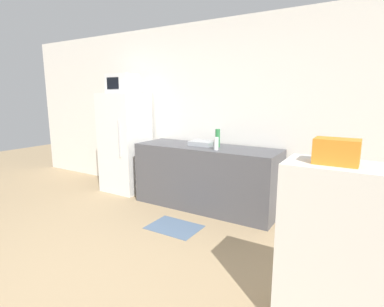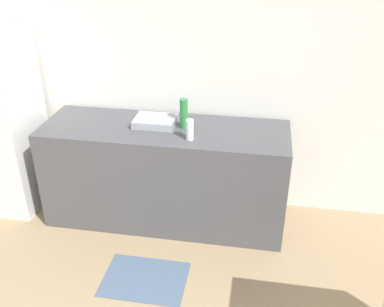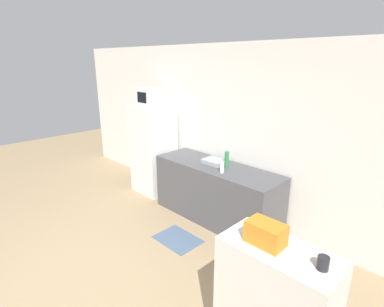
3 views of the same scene
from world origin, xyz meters
TOP-DOWN VIEW (x-y plane):
  - ground_plane at (0.00, 0.00)m, footprint 14.00×14.00m
  - wall_back at (0.00, 2.75)m, footprint 8.00×0.06m
  - refrigerator at (-1.44, 2.37)m, footprint 0.67×0.62m
  - microwave at (-1.44, 2.37)m, footprint 0.45×0.34m
  - counter at (0.08, 2.37)m, footprint 2.02×0.66m
  - sink_basin at (-0.01, 2.42)m, footprint 0.33×0.26m
  - bottle_tall at (0.23, 2.40)m, footprint 0.06×0.06m
  - bottle_short at (0.32, 2.20)m, footprint 0.06×0.06m
  - shelf_cabinet at (1.95, 0.83)m, footprint 0.81×0.40m
  - basket at (1.84, 0.81)m, footprint 0.26×0.17m
  - kitchen_rug at (0.09, 1.57)m, footprint 0.62×0.45m

SIDE VIEW (x-z plane):
  - ground_plane at x=0.00m, z-range 0.00..0.00m
  - kitchen_rug at x=0.09m, z-range 0.00..0.01m
  - counter at x=0.08m, z-range 0.00..0.87m
  - shelf_cabinet at x=1.95m, z-range 0.00..1.14m
  - refrigerator at x=-1.44m, z-range 0.00..1.60m
  - sink_basin at x=-0.01m, z-range 0.87..0.93m
  - bottle_short at x=0.32m, z-range 0.87..1.04m
  - bottle_tall at x=0.23m, z-range 0.87..1.12m
  - basket at x=1.84m, z-range 1.14..1.30m
  - wall_back at x=0.00m, z-range 0.00..2.60m
  - microwave at x=-1.44m, z-range 1.60..1.89m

